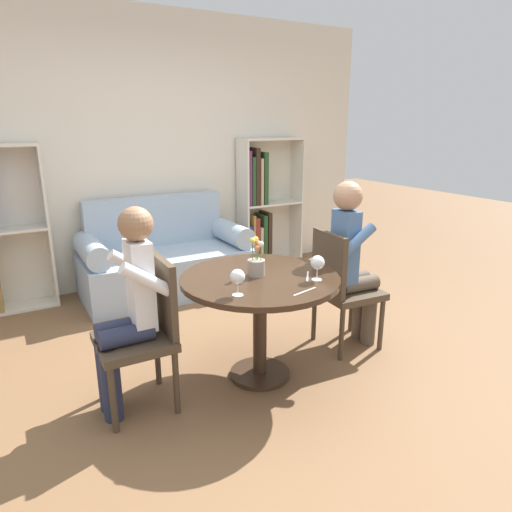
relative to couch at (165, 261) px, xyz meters
name	(u,v)px	position (x,y,z in m)	size (l,w,h in m)	color
ground_plane	(260,375)	(0.00, -1.86, -0.31)	(16.00, 16.00, 0.00)	brown
back_wall	(146,152)	(0.00, 0.43, 1.04)	(5.20, 0.05, 2.70)	silver
round_table	(260,295)	(0.00, -1.86, 0.27)	(1.01, 1.01, 0.71)	#382619
couch	(165,261)	(0.00, 0.00, 0.00)	(1.62, 0.80, 0.92)	#9EB2C6
bookshelf_right	(262,208)	(1.26, 0.26, 0.37)	(0.75, 0.28, 1.47)	silver
chair_left	(146,328)	(-0.73, -1.79, 0.18)	(0.43, 0.43, 0.90)	#473828
chair_right	(341,285)	(0.73, -1.79, 0.18)	(0.45, 0.45, 0.90)	#473828
person_left	(128,308)	(-0.82, -1.79, 0.32)	(0.42, 0.34, 1.21)	#282D47
person_right	(353,261)	(0.81, -1.80, 0.36)	(0.43, 0.36, 1.25)	brown
wine_glass_left	(238,278)	(-0.28, -2.08, 0.50)	(0.09, 0.09, 0.15)	white
wine_glass_right	(317,263)	(0.27, -2.09, 0.51)	(0.09, 0.09, 0.16)	white
flower_vase	(256,264)	(-0.01, -1.83, 0.47)	(0.11, 0.11, 0.25)	#9E9384
knife_left_setting	(305,291)	(0.09, -2.22, 0.40)	(0.19, 0.05, 0.00)	silver
fork_left_setting	(308,276)	(0.26, -2.01, 0.40)	(0.12, 0.16, 0.00)	silver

